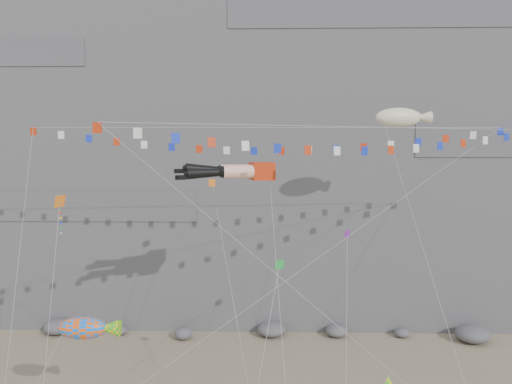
% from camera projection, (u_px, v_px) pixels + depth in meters
% --- Properties ---
extents(cliff, '(80.00, 28.00, 50.00)m').
position_uv_depth(cliff, '(271.00, 83.00, 58.78)').
color(cliff, slate).
rests_on(cliff, ground).
extents(talus_boulders, '(60.00, 3.00, 1.20)m').
position_uv_depth(talus_boulders, '(271.00, 330.00, 46.02)').
color(talus_boulders, '#5D5D62').
rests_on(talus_boulders, ground).
extents(legs_kite, '(7.49, 14.36, 20.64)m').
position_uv_depth(legs_kite, '(235.00, 172.00, 32.30)').
color(legs_kite, red).
rests_on(legs_kite, ground).
extents(flag_banner_upper, '(33.49, 13.08, 26.44)m').
position_uv_depth(flag_banner_upper, '(268.00, 128.00, 35.65)').
color(flag_banner_upper, red).
rests_on(flag_banner_upper, ground).
extents(flag_banner_lower, '(27.33, 12.15, 21.39)m').
position_uv_depth(flag_banner_lower, '(352.00, 127.00, 30.45)').
color(flag_banner_lower, red).
rests_on(flag_banner_lower, ground).
extents(harlequin_kite, '(1.52, 5.78, 15.10)m').
position_uv_depth(harlequin_kite, '(60.00, 203.00, 29.85)').
color(harlequin_kite, red).
rests_on(harlequin_kite, ground).
extents(fish_windsock, '(6.15, 3.95, 8.92)m').
position_uv_depth(fish_windsock, '(83.00, 328.00, 27.96)').
color(fish_windsock, '#FF540D').
rests_on(fish_windsock, ground).
extents(blimp_windsock, '(4.65, 13.34, 23.19)m').
position_uv_depth(blimp_windsock, '(399.00, 118.00, 36.87)').
color(blimp_windsock, beige).
rests_on(blimp_windsock, ground).
extents(small_kite_a, '(5.20, 16.75, 22.26)m').
position_uv_depth(small_kite_a, '(213.00, 187.00, 36.59)').
color(small_kite_a, orange).
rests_on(small_kite_a, ground).
extents(small_kite_b, '(2.20, 11.00, 15.57)m').
position_uv_depth(small_kite_b, '(347.00, 238.00, 33.36)').
color(small_kite_b, purple).
rests_on(small_kite_b, ground).
extents(small_kite_c, '(3.06, 9.85, 14.09)m').
position_uv_depth(small_kite_c, '(279.00, 267.00, 29.27)').
color(small_kite_c, green).
rests_on(small_kite_c, ground).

